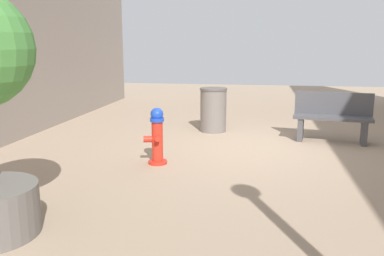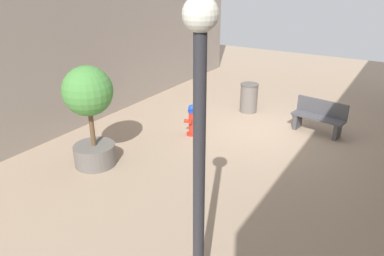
{
  "view_description": "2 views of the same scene",
  "coord_description": "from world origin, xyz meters",
  "views": [
    {
      "loc": [
        -0.07,
        7.32,
        1.88
      ],
      "look_at": [
        0.76,
        2.27,
        0.81
      ],
      "focal_mm": 38.17,
      "sensor_mm": 36.0,
      "label": 1
    },
    {
      "loc": [
        -3.46,
        9.24,
        4.22
      ],
      "look_at": [
        0.83,
        2.3,
        0.73
      ],
      "focal_mm": 34.0,
      "sensor_mm": 36.0,
      "label": 2
    }
  ],
  "objects": [
    {
      "name": "trash_bin",
      "position": [
        0.89,
        -1.34,
        0.47
      ],
      "size": [
        0.59,
        0.59,
        0.94
      ],
      "color": "slate",
      "rests_on": "ground_plane"
    },
    {
      "name": "bench_near",
      "position": [
        -1.49,
        -0.78,
        0.48
      ],
      "size": [
        1.51,
        0.66,
        0.95
      ],
      "color": "#4C4C51",
      "rests_on": "ground_plane"
    },
    {
      "name": "ground_plane",
      "position": [
        0.0,
        0.0,
        0.0
      ],
      "size": [
        23.4,
        23.4,
        0.0
      ],
      "primitive_type": "plane",
      "color": "tan"
    },
    {
      "name": "fire_hydrant",
      "position": [
        1.49,
        1.25,
        0.45
      ],
      "size": [
        0.37,
        0.4,
        0.9
      ],
      "color": "red",
      "rests_on": "ground_plane"
    }
  ]
}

